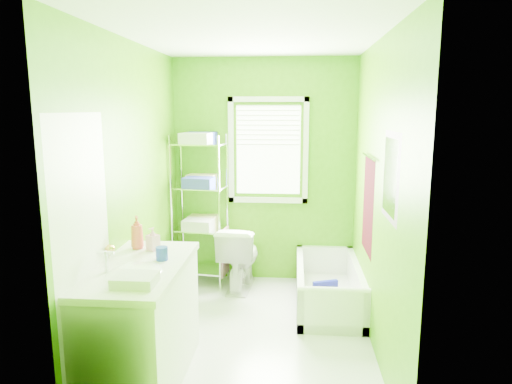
# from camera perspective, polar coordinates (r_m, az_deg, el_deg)

# --- Properties ---
(ground) EXTENTS (2.90, 2.90, 0.00)m
(ground) POSITION_cam_1_polar(r_m,az_deg,el_deg) (4.33, -0.42, -17.48)
(ground) COLOR silver
(ground) RESTS_ON ground
(room_envelope) EXTENTS (2.14, 2.94, 2.62)m
(room_envelope) POSITION_cam_1_polar(r_m,az_deg,el_deg) (3.86, -0.45, 3.27)
(room_envelope) COLOR #438C06
(room_envelope) RESTS_ON ground
(window) EXTENTS (0.92, 0.05, 1.22)m
(window) POSITION_cam_1_polar(r_m,az_deg,el_deg) (5.26, 1.54, 5.90)
(window) COLOR white
(window) RESTS_ON ground
(door) EXTENTS (0.09, 0.80, 2.00)m
(door) POSITION_cam_1_polar(r_m,az_deg,el_deg) (3.31, -20.57, -8.35)
(door) COLOR white
(door) RESTS_ON ground
(right_wall_decor) EXTENTS (0.04, 1.48, 1.17)m
(right_wall_decor) POSITION_cam_1_polar(r_m,az_deg,el_deg) (3.92, 14.77, -0.32)
(right_wall_decor) COLOR #3C060E
(right_wall_decor) RESTS_ON ground
(bathtub) EXTENTS (0.65, 1.40, 0.45)m
(bathtub) POSITION_cam_1_polar(r_m,az_deg,el_deg) (4.92, 8.99, -12.24)
(bathtub) COLOR white
(bathtub) RESTS_ON ground
(toilet) EXTENTS (0.47, 0.76, 0.74)m
(toilet) POSITION_cam_1_polar(r_m,az_deg,el_deg) (5.23, -2.05, -8.05)
(toilet) COLOR white
(toilet) RESTS_ON ground
(vanity) EXTENTS (0.62, 1.22, 1.18)m
(vanity) POSITION_cam_1_polar(r_m,az_deg,el_deg) (3.59, -14.13, -15.35)
(vanity) COLOR white
(vanity) RESTS_ON ground
(wire_shelf_unit) EXTENTS (0.63, 0.51, 1.76)m
(wire_shelf_unit) POSITION_cam_1_polar(r_m,az_deg,el_deg) (5.25, -6.84, -0.05)
(wire_shelf_unit) COLOR silver
(wire_shelf_unit) RESTS_ON ground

